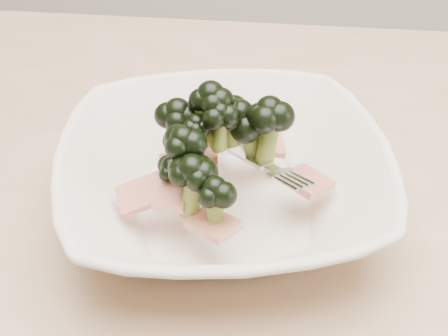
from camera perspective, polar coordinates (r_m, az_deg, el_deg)
The scene contains 2 objects.
dining_table at distance 0.67m, azimuth 5.05°, elevation -9.37°, with size 1.20×0.80×0.75m.
broccoli_dish at distance 0.56m, azimuth -0.16°, elevation -0.60°, with size 0.35×0.35×0.13m.
Camera 1 is at (-0.01, -0.46, 1.13)m, focal length 50.00 mm.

